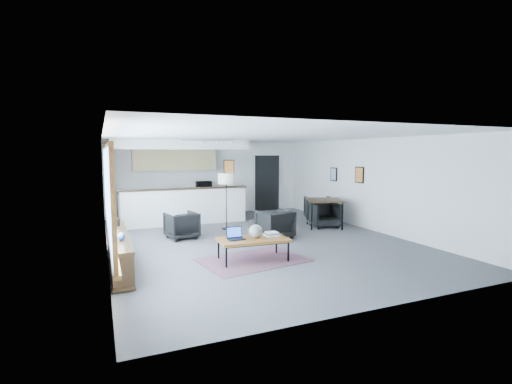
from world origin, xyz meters
name	(u,v)px	position (x,y,z in m)	size (l,w,h in m)	color
room	(256,189)	(0.00, 0.00, 1.30)	(7.02, 9.02, 2.62)	#4C4C4F
window	(107,192)	(-3.46, -0.90, 1.46)	(0.10, 5.95, 1.66)	#8CBFFF
console	(119,251)	(-3.30, -1.05, 0.33)	(0.35, 3.00, 0.80)	black
kitchenette	(179,178)	(-1.20, 3.71, 1.38)	(4.20, 1.96, 2.60)	white
doorway	(267,182)	(2.30, 4.42, 1.07)	(1.10, 0.12, 2.15)	black
track_light	(209,142)	(-0.59, 2.20, 2.53)	(1.60, 0.07, 0.15)	silver
wall_art_lower	(359,175)	(3.47, 0.40, 1.55)	(0.03, 0.38, 0.48)	black
wall_art_upper	(334,174)	(3.47, 1.70, 1.50)	(0.03, 0.34, 0.44)	black
kilim_rug	(253,260)	(-0.76, -1.61, 0.01)	(2.28, 1.74, 0.01)	#553341
coffee_table	(253,240)	(-0.76, -1.61, 0.42)	(1.45, 0.85, 0.46)	brown
laptop	(235,236)	(-1.10, -1.51, 0.53)	(0.34, 0.28, 0.24)	black
ceramic_pot	(256,231)	(-0.69, -1.60, 0.60)	(0.28, 0.28, 0.28)	gray
book_stack	(272,234)	(-0.31, -1.56, 0.50)	(0.30, 0.24, 0.09)	silver
coaster	(259,240)	(-0.71, -1.81, 0.46)	(0.11, 0.11, 0.01)	#E5590C
armchair_left	(182,224)	(-1.70, 0.91, 0.38)	(0.73, 0.68, 0.75)	black
armchair_right	(275,223)	(0.54, 0.02, 0.40)	(0.78, 0.73, 0.80)	black
floor_lamp	(226,181)	(-0.25, 1.63, 1.40)	(0.60, 0.60, 1.62)	black
dining_table	(324,202)	(2.50, 0.74, 0.76)	(1.29, 1.29, 0.83)	black
dining_chair_near	(324,216)	(2.50, 0.73, 0.34)	(0.67, 0.63, 0.69)	black
dining_chair_far	(319,209)	(2.95, 1.76, 0.37)	(0.71, 0.67, 0.73)	black
microwave	(204,184)	(-0.24, 4.15, 1.10)	(0.50, 0.28, 0.34)	black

